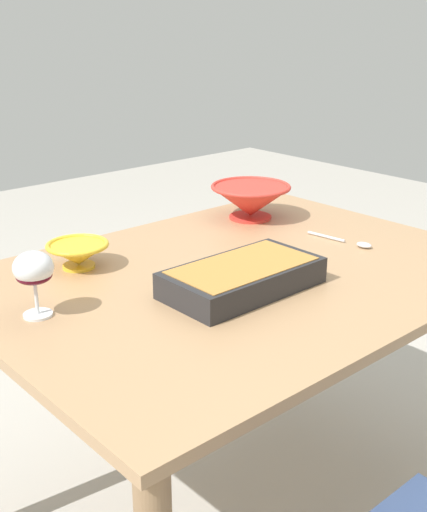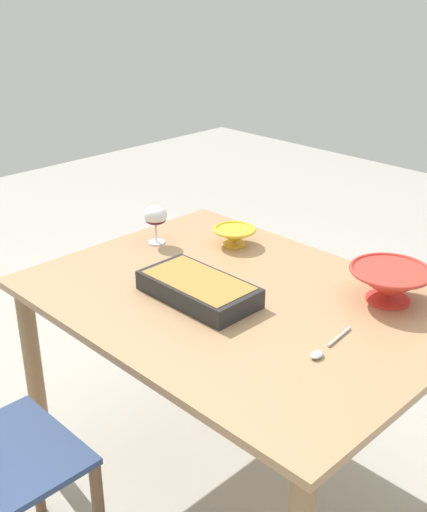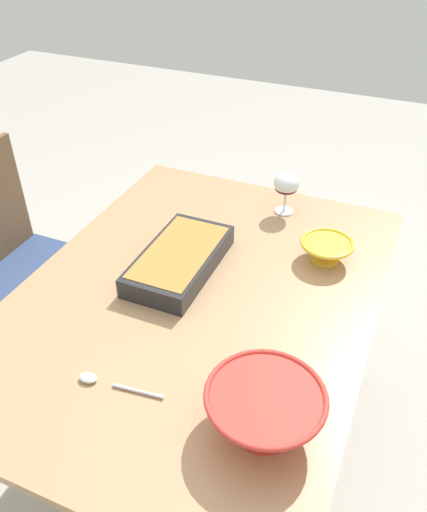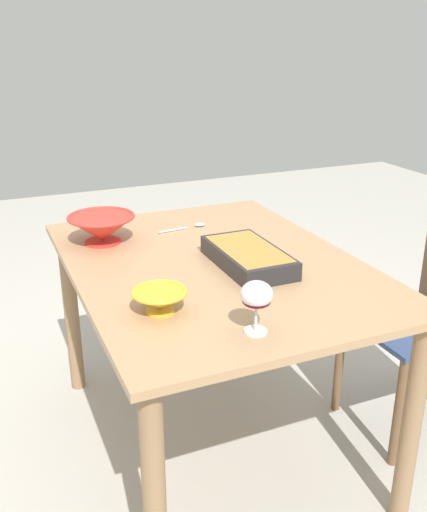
{
  "view_description": "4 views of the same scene",
  "coord_description": "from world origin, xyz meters",
  "views": [
    {
      "loc": [
        -1.07,
        -1.11,
        1.36
      ],
      "look_at": [
        -0.08,
        0.01,
        0.81
      ],
      "focal_mm": 46.16,
      "sensor_mm": 36.0,
      "label": 1
    },
    {
      "loc": [
        1.2,
        -1.3,
        1.69
      ],
      "look_at": [
        -0.15,
        0.04,
        0.84
      ],
      "focal_mm": 45.04,
      "sensor_mm": 36.0,
      "label": 2
    },
    {
      "loc": [
        1.0,
        0.48,
        1.7
      ],
      "look_at": [
        -0.11,
        0.0,
        0.81
      ],
      "focal_mm": 36.71,
      "sensor_mm": 36.0,
      "label": 3
    },
    {
      "loc": [
        -1.7,
        0.73,
        1.5
      ],
      "look_at": [
        -0.09,
        0.04,
        0.82
      ],
      "focal_mm": 40.35,
      "sensor_mm": 36.0,
      "label": 4
    }
  ],
  "objects": [
    {
      "name": "ground_plane",
      "position": [
        0.0,
        0.0,
        0.0
      ],
      "size": [
        8.0,
        8.0,
        0.0
      ],
      "primitive_type": "plane",
      "color": "#B2ADA3"
    },
    {
      "name": "dining_table",
      "position": [
        0.0,
        0.0,
        0.65
      ],
      "size": [
        1.3,
        0.95,
        0.76
      ],
      "color": "tan",
      "rests_on": "ground_plane"
    },
    {
      "name": "wine_glass",
      "position": [
        -0.51,
        0.1,
        0.86
      ],
      "size": [
        0.09,
        0.09,
        0.15
      ],
      "color": "white",
      "rests_on": "dining_table"
    },
    {
      "name": "casserole_dish",
      "position": [
        -0.08,
        -0.09,
        0.79
      ],
      "size": [
        0.37,
        0.2,
        0.06
      ],
      "color": "#262628",
      "rests_on": "dining_table"
    },
    {
      "name": "mixing_bowl",
      "position": [
        0.34,
        0.31,
        0.82
      ],
      "size": [
        0.25,
        0.25,
        0.11
      ],
      "color": "red",
      "rests_on": "dining_table"
    },
    {
      "name": "small_bowl",
      "position": [
        -0.29,
        0.29,
        0.8
      ],
      "size": [
        0.16,
        0.16,
        0.07
      ],
      "color": "yellow",
      "rests_on": "dining_table"
    },
    {
      "name": "serving_spoon",
      "position": [
        0.38,
        -0.06,
        0.77
      ],
      "size": [
        0.04,
        0.21,
        0.01
      ],
      "color": "silver",
      "rests_on": "dining_table"
    }
  ]
}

